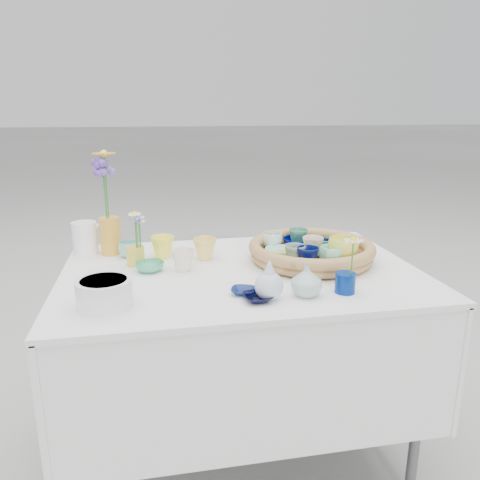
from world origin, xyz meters
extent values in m
plane|color=#A5A5A1|center=(0.00, 0.00, 0.00)|extent=(80.00, 80.00, 0.00)
imported|color=#020A66|center=(0.27, 0.18, 0.80)|extent=(0.13, 0.13, 0.04)
imported|color=#000F30|center=(0.36, 0.12, 0.80)|extent=(0.14, 0.14, 0.03)
imported|color=#EBE650|center=(0.37, -0.02, 0.83)|extent=(0.15, 0.15, 0.09)
imported|color=#559A6F|center=(0.30, 0.06, 0.80)|extent=(0.11, 0.11, 0.03)
imported|color=gray|center=(0.19, -0.03, 0.82)|extent=(0.10, 0.10, 0.07)
imported|color=#8BC8BA|center=(0.17, 0.08, 0.80)|extent=(0.15, 0.15, 0.03)
imported|color=silver|center=(0.16, 0.18, 0.82)|extent=(0.11, 0.11, 0.07)
imported|color=beige|center=(0.29, 0.05, 0.82)|extent=(0.09, 0.09, 0.07)
imported|color=#A5DAEB|center=(0.40, 0.19, 0.80)|extent=(0.11, 0.11, 0.03)
imported|color=#040B41|center=(0.22, -0.07, 0.82)|extent=(0.08, 0.08, 0.07)
imported|color=#E6DB5E|center=(0.17, 0.02, 0.80)|extent=(0.10, 0.10, 0.03)
imported|color=#89DFB8|center=(0.32, -0.05, 0.82)|extent=(0.10, 0.10, 0.07)
imported|color=#34795C|center=(0.27, 0.19, 0.82)|extent=(0.09, 0.09, 0.07)
imported|color=#FFF03F|center=(-0.27, 0.20, 0.81)|extent=(0.12, 0.12, 0.08)
imported|color=#F1CF5A|center=(-0.11, 0.15, 0.81)|extent=(0.11, 0.11, 0.08)
imported|color=#3FA071|center=(-0.32, 0.05, 0.78)|extent=(0.13, 0.13, 0.03)
imported|color=silver|center=(-0.20, 0.03, 0.80)|extent=(0.10, 0.10, 0.08)
imported|color=#0C1B51|center=(-0.04, -0.23, 0.77)|extent=(0.10, 0.10, 0.02)
imported|color=#71B6B4|center=(-0.40, 0.23, 0.80)|extent=(0.08, 0.08, 0.06)
imported|color=black|center=(0.00, -0.29, 0.78)|extent=(0.10, 0.10, 0.02)
imported|color=#95B3AF|center=(0.15, -0.28, 0.82)|extent=(0.12, 0.12, 0.10)
cylinder|color=navy|center=(0.28, -0.27, 0.80)|extent=(0.07, 0.07, 0.06)
cylinder|color=gold|center=(-0.47, 0.29, 0.84)|extent=(0.10, 0.10, 0.15)
cylinder|color=gold|center=(-0.37, 0.13, 0.80)|extent=(0.08, 0.08, 0.07)
camera|label=1|loc=(-0.30, -1.56, 1.32)|focal=35.00mm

